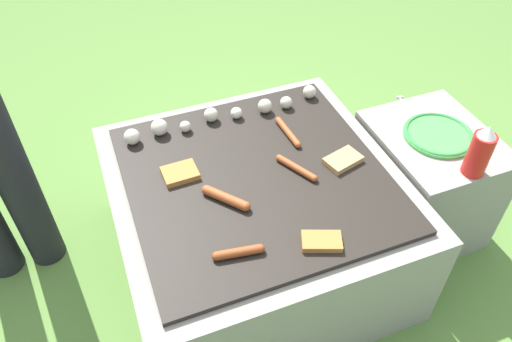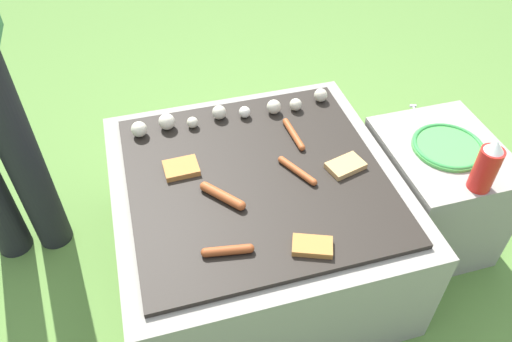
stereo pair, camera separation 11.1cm
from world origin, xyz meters
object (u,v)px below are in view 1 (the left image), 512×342
(sausage_front_center, at_px, (239,252))
(condiment_bottle, at_px, (480,152))
(plate_colorful, at_px, (439,135))
(fork_utensil, at_px, (406,108))

(sausage_front_center, relative_size, condiment_bottle, 0.78)
(plate_colorful, bearing_deg, sausage_front_center, -164.60)
(sausage_front_center, bearing_deg, plate_colorful, 15.40)
(condiment_bottle, bearing_deg, fork_utensil, 91.46)
(sausage_front_center, xyz_separation_m, fork_utensil, (0.81, 0.41, -0.01))
(plate_colorful, bearing_deg, condiment_bottle, -92.26)
(plate_colorful, distance_m, condiment_bottle, 0.21)
(condiment_bottle, xyz_separation_m, fork_utensil, (-0.01, 0.37, -0.08))
(fork_utensil, bearing_deg, condiment_bottle, -88.54)
(plate_colorful, relative_size, fork_utensil, 1.42)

